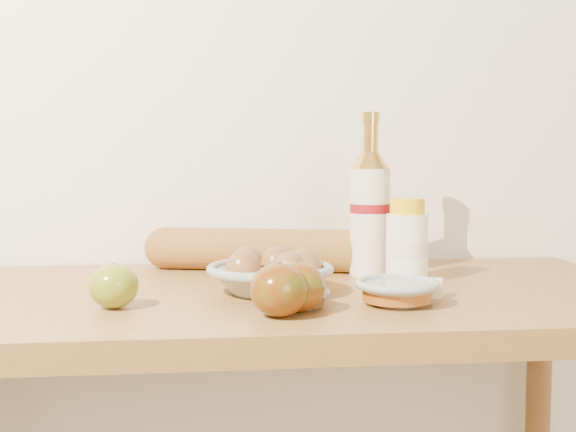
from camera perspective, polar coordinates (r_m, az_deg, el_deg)
The scene contains 12 objects.
back_wall at distance 1.48m, azimuth -1.56°, elevation 12.04°, with size 3.50×0.02×2.60m, color white.
table at distance 1.19m, azimuth -0.16°, elevation -11.67°, with size 1.20×0.60×0.90m.
bourbon_bottle at distance 1.29m, azimuth 6.48°, elevation 0.52°, with size 0.09×0.09×0.29m.
cream_bottle at distance 1.23m, azimuth 9.38°, elevation -2.15°, with size 0.09×0.09×0.14m.
egg_bowl at distance 1.12m, azimuth -1.37°, elevation -4.66°, with size 0.26×0.26×0.07m.
baguette at distance 1.34m, azimuth -1.59°, elevation -2.68°, with size 0.48×0.19×0.08m.
apple_yellowgreen at distance 1.04m, azimuth -13.60°, elevation -5.39°, with size 0.08×0.08×0.06m.
apple_redgreen_front at distance 0.96m, azimuth -0.69°, elevation -5.86°, with size 0.10×0.10×0.07m.
apple_redgreen_right at distance 0.98m, azimuth 0.76°, elevation -5.62°, with size 0.10×0.10×0.07m.
sugar_bowl at distance 1.02m, azimuth 0.67°, elevation -6.48°, with size 0.11×0.11×0.03m.
syrup_bowl at distance 1.05m, azimuth 8.62°, elevation -5.91°, with size 0.16×0.16×0.04m.
butter_stick at distance 1.12m, azimuth 9.55°, elevation -5.53°, with size 0.10×0.07×0.03m.
Camera 1 is at (-0.12, 0.05, 1.11)m, focal length 45.00 mm.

